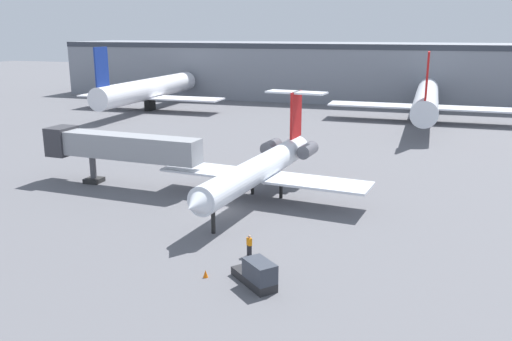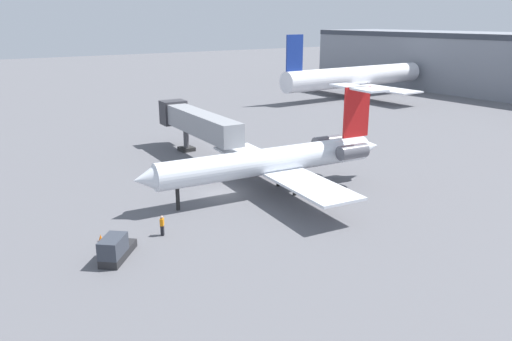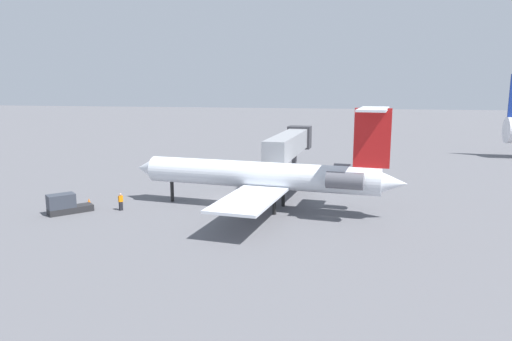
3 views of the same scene
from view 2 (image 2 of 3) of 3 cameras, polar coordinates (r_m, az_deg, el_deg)
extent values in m
cube|color=#5B5B60|center=(50.13, -3.81, -2.71)|extent=(400.00, 400.00, 0.10)
cylinder|color=silver|center=(49.12, 1.50, 1.08)|extent=(5.16, 23.11, 2.56)
cone|color=silver|center=(44.60, -12.37, -0.96)|extent=(2.67, 2.46, 2.43)
cone|color=silver|center=(56.08, 12.59, 2.68)|extent=(2.46, 2.83, 2.18)
cube|color=silver|center=(45.19, 6.24, -1.73)|extent=(10.57, 5.53, 0.24)
cube|color=silver|center=(54.78, -0.61, 1.69)|extent=(10.57, 5.53, 0.24)
cylinder|color=#595960|center=(51.93, 10.88, 2.11)|extent=(1.86, 3.35, 1.50)
cylinder|color=#595960|center=(55.27, 8.07, 3.14)|extent=(1.86, 3.35, 1.50)
cube|color=red|center=(54.07, 11.31, 6.50)|extent=(0.60, 3.21, 5.30)
cube|color=silver|center=(53.69, 11.46, 9.17)|extent=(7.03, 3.16, 0.20)
cylinder|color=black|center=(46.11, -8.85, -3.22)|extent=(0.36, 0.36, 2.08)
cylinder|color=black|center=(49.48, 4.41, -1.65)|extent=(0.36, 0.36, 2.08)
cylinder|color=black|center=(52.07, 2.53, -0.67)|extent=(0.36, 0.36, 2.08)
cube|color=gray|center=(61.98, -6.39, 5.37)|extent=(17.73, 3.68, 2.60)
cube|color=#333338|center=(69.57, -9.33, 6.51)|extent=(2.59, 3.34, 3.20)
cylinder|color=#4C4C51|center=(66.53, -7.91, 3.55)|extent=(0.70, 0.70, 3.19)
cube|color=#262626|center=(66.85, -7.87, 2.43)|extent=(1.80, 1.80, 0.50)
cube|color=black|center=(41.28, -10.55, -6.68)|extent=(0.40, 0.39, 0.85)
cube|color=orange|center=(41.00, -10.60, -5.75)|extent=(0.48, 0.45, 0.60)
sphere|color=tan|center=(40.84, -10.64, -5.20)|extent=(0.24, 0.24, 0.24)
cube|color=#262628|center=(38.48, -15.32, -9.03)|extent=(3.91, 3.71, 0.60)
cube|color=#333842|center=(37.42, -15.89, -8.23)|extent=(2.72, 2.64, 1.30)
cone|color=orange|center=(41.47, -17.18, -7.29)|extent=(0.36, 0.36, 0.55)
cylinder|color=white|center=(113.48, 11.13, 10.39)|extent=(4.31, 37.99, 4.31)
cube|color=navy|center=(101.58, 4.39, 13.13)|extent=(0.30, 4.00, 7.00)
cube|color=white|center=(113.68, 11.08, 9.51)|extent=(31.91, 6.00, 0.30)
cube|color=black|center=(113.89, 11.04, 8.71)|extent=(1.20, 2.80, 2.40)
camera|label=1|loc=(31.15, -78.00, 3.72)|focal=37.75mm
camera|label=3|loc=(37.20, 62.99, 0.18)|focal=32.91mm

